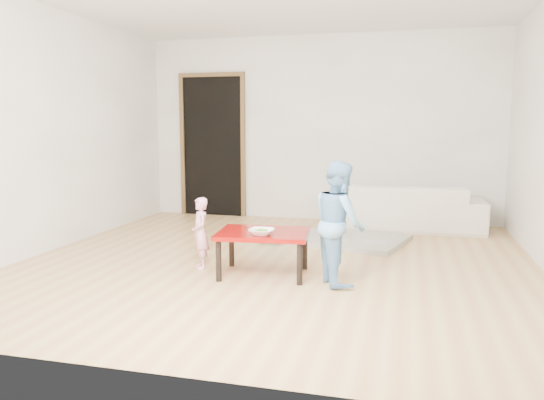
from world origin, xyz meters
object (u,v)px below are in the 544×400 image
at_px(child_pink, 200,233).
at_px(child_blue, 339,223).
at_px(basin, 273,236).
at_px(bowl, 262,232).
at_px(red_table, 263,253).
at_px(sofa, 403,207).

xyz_separation_m(child_pink, child_blue, (1.33, -0.15, 0.19)).
height_order(child_blue, basin, child_blue).
bearing_deg(bowl, red_table, 99.39).
xyz_separation_m(sofa, red_table, (-1.20, -2.54, -0.09)).
bearing_deg(sofa, basin, 37.46).
relative_size(sofa, basin, 4.42).
bearing_deg(basin, sofa, 38.72).
relative_size(bowl, child_pink, 0.32).
distance_m(sofa, red_table, 2.81).
bearing_deg(child_blue, red_table, 58.37).
distance_m(sofa, basin, 1.88).
relative_size(red_table, basin, 1.77).
height_order(red_table, child_pink, child_pink).
xyz_separation_m(red_table, basin, (-0.26, 1.37, -0.13)).
height_order(sofa, basin, sofa).
height_order(red_table, bowl, bowl).
bearing_deg(child_pink, bowl, 35.25).
bearing_deg(child_blue, sofa, -36.93).
distance_m(bowl, basin, 1.59).
distance_m(bowl, child_blue, 0.68).
height_order(red_table, child_blue, child_blue).
bearing_deg(red_table, sofa, 64.72).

